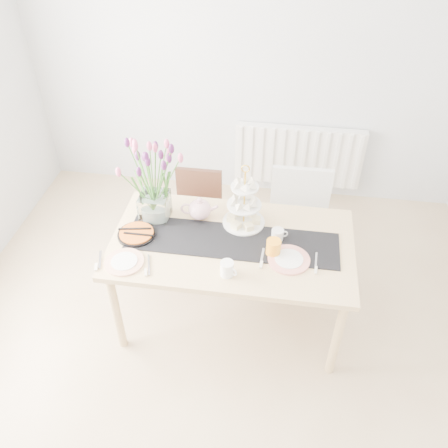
# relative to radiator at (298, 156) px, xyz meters

# --- Properties ---
(room_shell) EXTENTS (4.50, 4.50, 4.50)m
(room_shell) POSITION_rel_radiator_xyz_m (-0.50, -2.19, 0.85)
(room_shell) COLOR tan
(room_shell) RESTS_ON ground
(radiator) EXTENTS (1.20, 0.08, 0.60)m
(radiator) POSITION_rel_radiator_xyz_m (0.00, 0.00, 0.00)
(radiator) COLOR white
(radiator) RESTS_ON room_shell
(dining_table) EXTENTS (1.60, 0.90, 0.75)m
(dining_table) POSITION_rel_radiator_xyz_m (-0.42, -1.61, 0.22)
(dining_table) COLOR #DAB275
(dining_table) RESTS_ON ground
(chair_brown) EXTENTS (0.40, 0.40, 0.76)m
(chair_brown) POSITION_rel_radiator_xyz_m (-0.80, -0.92, -0.01)
(chair_brown) COLOR #331B12
(chair_brown) RESTS_ON ground
(chair_white) EXTENTS (0.46, 0.46, 0.92)m
(chair_white) POSITION_rel_radiator_xyz_m (0.02, -1.05, 0.09)
(chair_white) COLOR silver
(chair_white) RESTS_ON ground
(table_runner) EXTENTS (1.40, 0.35, 0.01)m
(table_runner) POSITION_rel_radiator_xyz_m (-0.42, -1.61, 0.30)
(table_runner) COLOR black
(table_runner) RESTS_ON dining_table
(tulip_vase) EXTENTS (0.70, 0.70, 0.60)m
(tulip_vase) POSITION_rel_radiator_xyz_m (-0.98, -1.44, 0.69)
(tulip_vase) COLOR silver
(tulip_vase) RESTS_ON dining_table
(cake_stand) EXTENTS (0.29, 0.29, 0.43)m
(cake_stand) POSITION_rel_radiator_xyz_m (-0.37, -1.42, 0.42)
(cake_stand) COLOR gold
(cake_stand) RESTS_ON dining_table
(teapot) EXTENTS (0.27, 0.22, 0.17)m
(teapot) POSITION_rel_radiator_xyz_m (-0.68, -1.40, 0.38)
(teapot) COLOR silver
(teapot) RESTS_ON dining_table
(cream_jug) EXTENTS (0.10, 0.10, 0.08)m
(cream_jug) POSITION_rel_radiator_xyz_m (-0.13, -1.55, 0.34)
(cream_jug) COLOR silver
(cream_jug) RESTS_ON dining_table
(tart_tin) EXTENTS (0.25, 0.25, 0.03)m
(tart_tin) POSITION_rel_radiator_xyz_m (-1.06, -1.65, 0.31)
(tart_tin) COLOR black
(tart_tin) RESTS_ON dining_table
(mug_white) EXTENTS (0.11, 0.11, 0.10)m
(mug_white) POSITION_rel_radiator_xyz_m (-0.41, -1.91, 0.35)
(mug_white) COLOR white
(mug_white) RESTS_ON dining_table
(mug_orange) EXTENTS (0.13, 0.13, 0.11)m
(mug_orange) POSITION_rel_radiator_xyz_m (-0.15, -1.69, 0.36)
(mug_orange) COLOR orange
(mug_orange) RESTS_ON dining_table
(plate_left) EXTENTS (0.31, 0.31, 0.01)m
(plate_left) POSITION_rel_radiator_xyz_m (-1.07, -1.91, 0.31)
(plate_left) COLOR white
(plate_left) RESTS_ON dining_table
(plate_right) EXTENTS (0.28, 0.28, 0.01)m
(plate_right) POSITION_rel_radiator_xyz_m (-0.04, -1.74, 0.31)
(plate_right) COLOR silver
(plate_right) RESTS_ON dining_table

